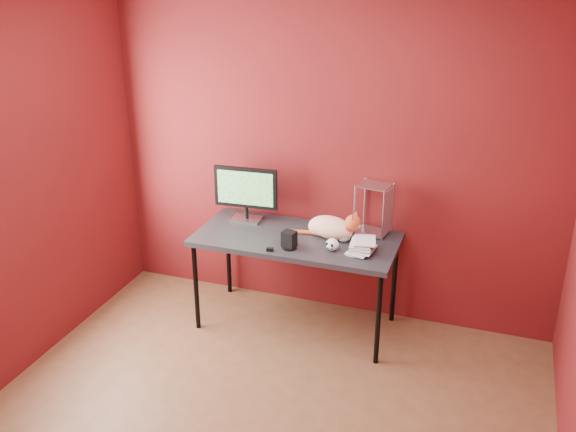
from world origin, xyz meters
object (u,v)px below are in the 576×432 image
(monitor, at_px, (246,191))
(cat, at_px, (332,227))
(desk, at_px, (296,243))
(skull_mug, at_px, (332,245))
(speaker, at_px, (289,240))
(book_stack, at_px, (355,183))

(monitor, distance_m, cat, 0.75)
(desk, distance_m, skull_mug, 0.36)
(desk, xyz_separation_m, skull_mug, (0.31, -0.14, 0.10))
(skull_mug, height_order, speaker, speaker)
(desk, distance_m, monitor, 0.58)
(speaker, bearing_deg, skull_mug, 22.71)
(speaker, height_order, book_stack, book_stack)
(skull_mug, relative_size, speaker, 0.75)
(skull_mug, bearing_deg, speaker, -153.09)
(desk, xyz_separation_m, monitor, (-0.47, 0.17, 0.29))
(desk, distance_m, speaker, 0.23)
(speaker, bearing_deg, book_stack, 26.57)
(monitor, xyz_separation_m, cat, (0.72, -0.11, -0.16))
(monitor, height_order, speaker, monitor)
(cat, distance_m, book_stack, 0.48)
(monitor, relative_size, book_stack, 0.50)
(speaker, bearing_deg, monitor, 153.47)
(monitor, distance_m, speaker, 0.64)
(desk, bearing_deg, monitor, 160.18)
(monitor, bearing_deg, cat, -12.42)
(desk, distance_m, book_stack, 0.72)
(skull_mug, distance_m, speaker, 0.31)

